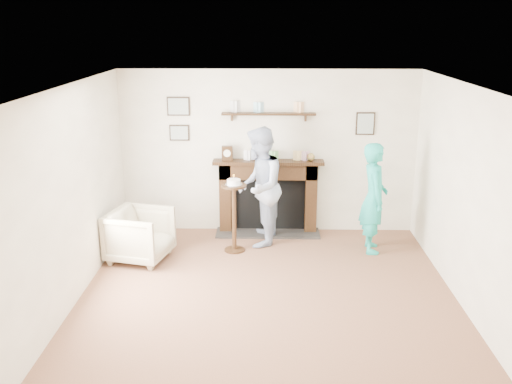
% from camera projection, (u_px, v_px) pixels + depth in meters
% --- Properties ---
extents(ground, '(5.00, 5.00, 0.00)m').
position_uv_depth(ground, '(268.00, 304.00, 6.67)').
color(ground, brown).
rests_on(ground, ground).
extents(room_shell, '(4.54, 5.02, 2.52)m').
position_uv_depth(room_shell, '(268.00, 155.00, 6.86)').
color(room_shell, beige).
rests_on(room_shell, ground).
extents(armchair, '(0.94, 0.93, 0.71)m').
position_uv_depth(armchair, '(142.00, 259.00, 7.91)').
color(armchair, tan).
rests_on(armchair, ground).
extents(man, '(0.75, 0.92, 1.74)m').
position_uv_depth(man, '(259.00, 243.00, 8.49)').
color(man, silver).
rests_on(man, ground).
extents(woman, '(0.39, 0.59, 1.58)m').
position_uv_depth(woman, '(371.00, 250.00, 8.23)').
color(woman, teal).
rests_on(woman, ground).
extents(pedestal_table, '(0.35, 0.35, 1.13)m').
position_uv_depth(pedestal_table, '(234.00, 204.00, 8.01)').
color(pedestal_table, black).
rests_on(pedestal_table, ground).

